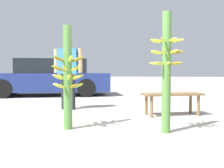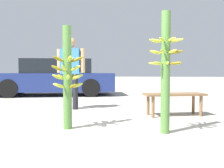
{
  "view_description": "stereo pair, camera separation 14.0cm",
  "coord_description": "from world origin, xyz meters",
  "px_view_note": "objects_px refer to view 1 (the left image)",
  "views": [
    {
      "loc": [
        0.24,
        -3.22,
        0.86
      ],
      "look_at": [
        -0.13,
        0.76,
        0.67
      ],
      "focal_mm": 40.0,
      "sensor_mm": 36.0,
      "label": 1
    },
    {
      "loc": [
        0.38,
        -3.21,
        0.86
      ],
      "look_at": [
        -0.13,
        0.76,
        0.67
      ],
      "focal_mm": 40.0,
      "sensor_mm": 36.0,
      "label": 2
    }
  ],
  "objects_px": {
    "banana_stalk_center": "(166,69)",
    "market_bench": "(172,97)",
    "banana_stalk_left": "(68,77)",
    "parked_car": "(49,78)",
    "vendor_person": "(68,67)"
  },
  "relations": [
    {
      "from": "banana_stalk_center",
      "to": "parked_car",
      "type": "height_order",
      "value": "banana_stalk_center"
    },
    {
      "from": "vendor_person",
      "to": "parked_car",
      "type": "bearing_deg",
      "value": -58.6
    },
    {
      "from": "market_bench",
      "to": "parked_car",
      "type": "relative_size",
      "value": 0.27
    },
    {
      "from": "market_bench",
      "to": "parked_car",
      "type": "xyz_separation_m",
      "value": [
        -3.85,
        3.86,
        0.27
      ]
    },
    {
      "from": "banana_stalk_left",
      "to": "market_bench",
      "type": "relative_size",
      "value": 1.24
    },
    {
      "from": "parked_car",
      "to": "banana_stalk_center",
      "type": "bearing_deg",
      "value": -160.17
    },
    {
      "from": "banana_stalk_center",
      "to": "market_bench",
      "type": "xyz_separation_m",
      "value": [
        0.29,
        1.44,
        -0.52
      ]
    },
    {
      "from": "banana_stalk_left",
      "to": "banana_stalk_center",
      "type": "relative_size",
      "value": 0.91
    },
    {
      "from": "banana_stalk_left",
      "to": "market_bench",
      "type": "bearing_deg",
      "value": 37.92
    },
    {
      "from": "banana_stalk_left",
      "to": "banana_stalk_center",
      "type": "bearing_deg",
      "value": -3.44
    },
    {
      "from": "banana_stalk_left",
      "to": "market_bench",
      "type": "height_order",
      "value": "banana_stalk_left"
    },
    {
      "from": "market_bench",
      "to": "banana_stalk_left",
      "type": "bearing_deg",
      "value": -158.22
    },
    {
      "from": "market_bench",
      "to": "parked_car",
      "type": "height_order",
      "value": "parked_car"
    },
    {
      "from": "vendor_person",
      "to": "parked_car",
      "type": "distance_m",
      "value": 3.67
    },
    {
      "from": "vendor_person",
      "to": "market_bench",
      "type": "xyz_separation_m",
      "value": [
        2.25,
        -0.58,
        -0.6
      ]
    }
  ]
}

